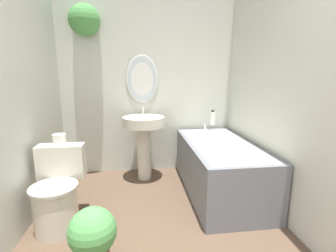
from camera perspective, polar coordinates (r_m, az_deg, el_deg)
wall_back at (r=3.26m, az=-6.38°, el=11.66°), size 2.36×0.36×2.40m
wall_right at (r=2.28m, az=28.07°, el=7.86°), size 0.06×2.89×2.40m
toilet at (r=2.37m, az=-24.47°, el=-14.36°), size 0.41×0.53×0.69m
pedestal_sink at (r=3.04m, az=-5.68°, el=-1.91°), size 0.51×0.51×0.90m
bathtub at (r=2.81m, az=12.01°, el=-9.30°), size 0.72×1.46×0.65m
shampoo_bottle at (r=3.29m, az=10.41°, el=1.85°), size 0.07×0.07×0.20m
potted_plant at (r=1.83m, az=-17.20°, el=-23.55°), size 0.32×0.32×0.46m
toilet_paper_roll at (r=2.40m, az=-24.09°, el=-2.93°), size 0.11×0.11×0.10m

